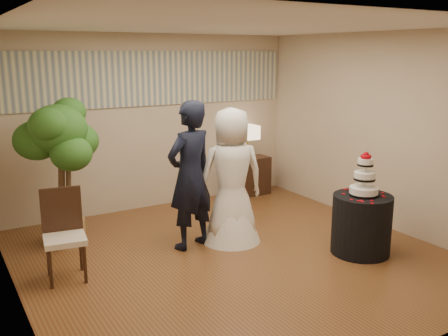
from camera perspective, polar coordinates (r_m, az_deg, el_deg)
floor at (r=6.38m, az=1.09°, el=-10.04°), size 5.00×5.00×0.00m
ceiling at (r=5.87m, az=1.21°, el=15.97°), size 5.00×5.00×0.00m
wall_back at (r=8.17m, az=-8.22°, el=5.17°), size 5.00×0.06×2.80m
wall_front at (r=4.12m, az=19.90°, el=-3.24°), size 5.00×0.06×2.80m
wall_left at (r=5.13m, az=-23.27°, el=-0.42°), size 0.06×5.00×2.80m
wall_right at (r=7.58m, az=17.44°, el=4.10°), size 0.06×5.00×2.80m
mural_border at (r=8.09m, az=-8.32°, el=10.07°), size 4.90×0.02×0.85m
groom at (r=6.39m, az=-3.89°, el=-0.88°), size 0.80×0.63×1.93m
bride at (r=6.61m, az=0.84°, el=-0.89°), size 1.05×0.98×1.82m
cake_table at (r=6.58m, az=15.44°, el=-6.23°), size 0.87×0.87×0.76m
wedding_cake at (r=6.40m, az=15.79°, el=-0.65°), size 0.36×0.36×0.56m
console at (r=8.93m, az=2.65°, el=-0.97°), size 0.82×0.37×0.68m
table_lamp at (r=8.80m, az=2.69°, el=3.02°), size 0.33×0.33×0.58m
ficus_tree at (r=6.80m, az=-18.15°, el=-0.48°), size 1.32×1.32×1.97m
side_chair at (r=5.86m, az=-17.76°, el=-7.45°), size 0.53×0.55×1.02m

